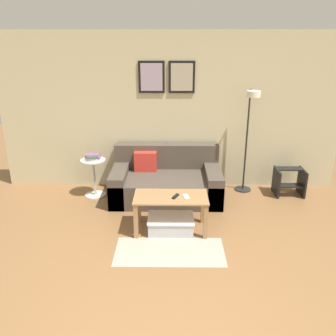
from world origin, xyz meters
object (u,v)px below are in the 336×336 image
Objects in this scene: side_table at (94,174)px; book_stack at (93,157)px; floor_lamp at (250,126)px; storage_bin at (171,224)px; remote_control at (176,196)px; cell_phone at (186,196)px; coffee_table at (171,203)px; step_stool at (289,181)px; couch at (166,181)px.

book_stack reaches higher than side_table.
book_stack is (-2.46, -0.13, -0.48)m from floor_lamp.
book_stack reaches higher than storage_bin.
remote_control is at bearing -40.60° from book_stack.
cell_phone is (-1.02, -1.22, -0.64)m from floor_lamp.
book_stack is 1.81m from cell_phone.
remote_control reaches higher than coffee_table.
cell_phone is at bearing -145.62° from step_stool.
floor_lamp is at bearing 2.95° from book_stack.
couch is 2.81× the size of storage_bin.
side_table is (-1.16, 0.03, 0.11)m from couch.
floor_lamp reaches higher than couch.
cell_phone is at bearing -2.90° from coffee_table.
side_table is at bearing 128.44° from cell_phone.
coffee_table reaches higher than storage_bin.
cell_phone is (1.43, -1.10, -0.16)m from book_stack.
side_table is at bearing 164.32° from remote_control.
book_stack is at bearing 178.71° from couch.
coffee_table is at bearing -148.63° from step_stool.
cell_phone is at bearing -129.89° from floor_lamp.
remote_control is (0.06, 0.00, 0.40)m from storage_bin.
storage_bin is at bearing -89.18° from coffee_table.
couch is 1.22m from book_stack.
couch reaches higher than coffee_table.
step_stool is (1.73, 1.19, -0.26)m from cell_phone.
book_stack is at bearing 128.50° from cell_phone.
floor_lamp reaches higher than side_table.
side_table reaches higher than cell_phone.
remote_control is 1.07× the size of cell_phone.
remote_control is at bearing -147.26° from step_stool.
book_stack is 0.57× the size of step_stool.
coffee_table is at bearing -177.32° from remote_control.
side_table is 0.29m from book_stack.
floor_lamp is 1.15m from step_stool.
remote_control is 2.24m from step_stool.
coffee_table is 1.88m from floor_lamp.
floor_lamp reaches higher than book_stack.
coffee_table is 0.29m from storage_bin.
step_stool reaches higher than storage_bin.
cell_phone is at bearing -75.46° from couch.
couch is at bearing 122.47° from remote_control.
couch is at bearing -1.29° from book_stack.
coffee_table is 2.15× the size of step_stool.
couch is 2.01m from step_stool.
step_stool is at bearing 57.71° from remote_control.
side_table is at bearing 178.44° from couch.
book_stack is at bearing 138.68° from coffee_table.
book_stack is 1.70× the size of remote_control.
cell_phone is at bearing 4.86° from storage_bin.
remote_control is (0.14, -1.09, 0.24)m from couch.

